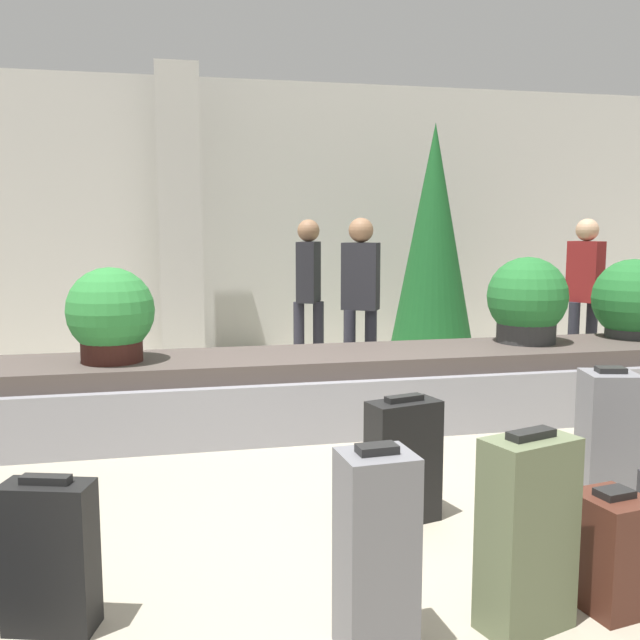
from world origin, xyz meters
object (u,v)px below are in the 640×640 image
at_px(suitcase_1, 607,438).
at_px(suitcase_2, 611,551).
at_px(suitcase_0, 50,556).
at_px(suitcase_7, 527,533).
at_px(suitcase_6, 376,552).
at_px(traveler_1, 585,284).
at_px(potted_plant_0, 111,316).
at_px(suitcase_8, 403,461).
at_px(pillar, 180,218).
at_px(potted_plant_1, 633,301).
at_px(decorated_tree, 433,238).
at_px(potted_plant_2, 527,301).
at_px(traveler_2, 361,290).
at_px(traveler_0, 309,285).

distance_m(suitcase_1, suitcase_2, 1.15).
distance_m(suitcase_0, suitcase_7, 1.78).
distance_m(suitcase_0, suitcase_6, 1.22).
bearing_deg(traveler_1, potted_plant_0, -102.83).
xyz_separation_m(potted_plant_0, traveler_1, (4.46, 1.16, 0.05)).
bearing_deg(suitcase_8, suitcase_0, -171.81).
relative_size(suitcase_1, suitcase_6, 1.00).
bearing_deg(pillar, traveler_1, -22.48).
xyz_separation_m(potted_plant_1, decorated_tree, (-1.08, 1.91, 0.51)).
bearing_deg(suitcase_0, suitcase_2, 8.53).
bearing_deg(suitcase_1, potted_plant_2, 86.73).
bearing_deg(suitcase_6, potted_plant_0, 106.46).
xyz_separation_m(suitcase_1, traveler_1, (1.76, 3.00, 0.56)).
relative_size(pillar, suitcase_2, 6.55).
xyz_separation_m(suitcase_8, traveler_1, (2.91, 2.99, 0.62)).
relative_size(suitcase_0, suitcase_2, 1.23).
height_order(suitcase_0, suitcase_1, suitcase_1).
relative_size(suitcase_1, decorated_tree, 0.29).
bearing_deg(potted_plant_2, suitcase_1, -106.27).
bearing_deg(decorated_tree, suitcase_1, -97.52).
height_order(potted_plant_1, traveler_2, traveler_2).
height_order(suitcase_2, suitcase_7, suitcase_7).
height_order(suitcase_6, suitcase_7, suitcase_7).
bearing_deg(traveler_1, pillar, -139.94).
relative_size(suitcase_6, decorated_tree, 0.29).
bearing_deg(pillar, traveler_2, -48.92).
bearing_deg(traveler_0, suitcase_1, 39.43).
relative_size(suitcase_6, suitcase_7, 0.99).
relative_size(traveler_2, decorated_tree, 0.61).
bearing_deg(suitcase_0, traveler_1, 55.62).
bearing_deg(suitcase_7, potted_plant_0, 103.34).
relative_size(traveler_1, traveler_2, 1.00).
distance_m(suitcase_1, suitcase_7, 1.44).
bearing_deg(traveler_1, traveler_0, -130.43).
relative_size(potted_plant_2, decorated_tree, 0.27).
bearing_deg(suitcase_2, decorated_tree, 66.96).
xyz_separation_m(suitcase_0, potted_plant_2, (3.35, 2.62, 0.61)).
height_order(potted_plant_0, traveler_2, traveler_2).
bearing_deg(potted_plant_0, decorated_tree, 33.09).
bearing_deg(potted_plant_1, suitcase_7, -130.73).
xyz_separation_m(suitcase_1, suitcase_8, (-1.15, 0.02, -0.05)).
relative_size(suitcase_0, traveler_0, 0.38).
bearing_deg(potted_plant_0, suitcase_2, -53.42).
relative_size(potted_plant_0, traveler_2, 0.42).
height_order(suitcase_7, suitcase_8, suitcase_7).
distance_m(pillar, decorated_tree, 2.75).
relative_size(pillar, suitcase_0, 5.32).
xyz_separation_m(suitcase_1, suitcase_2, (-0.62, -0.95, -0.14)).
bearing_deg(traveler_1, potted_plant_1, -36.99).
bearing_deg(traveler_0, suitcase_7, 23.88).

